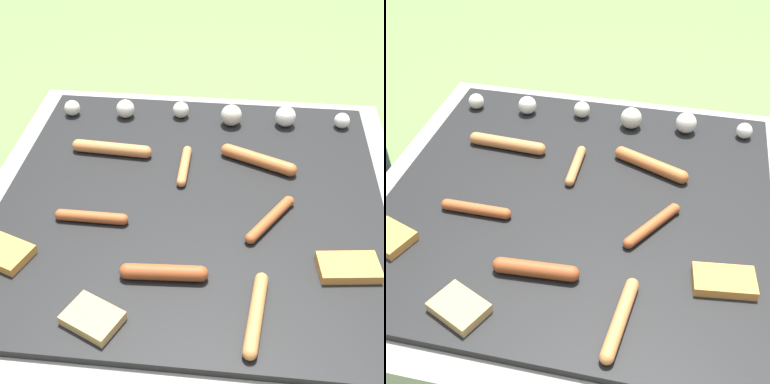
% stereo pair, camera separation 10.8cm
% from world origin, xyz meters
% --- Properties ---
extents(ground_plane, '(14.00, 14.00, 0.00)m').
position_xyz_m(ground_plane, '(0.00, 0.00, 0.00)').
color(ground_plane, '#608442').
extents(grill, '(0.98, 0.98, 0.37)m').
position_xyz_m(grill, '(0.00, 0.00, 0.18)').
color(grill, gray).
rests_on(grill, ground_plane).
extents(sausage_front_right, '(0.19, 0.10, 0.03)m').
position_xyz_m(sausage_front_right, '(0.15, 0.14, 0.38)').
color(sausage_front_right, '#B7602D').
rests_on(sausage_front_right, grill).
extents(sausage_front_left, '(0.17, 0.04, 0.03)m').
position_xyz_m(sausage_front_left, '(-0.03, -0.24, 0.38)').
color(sausage_front_left, '#93421E').
rests_on(sausage_front_left, grill).
extents(sausage_front_center, '(0.16, 0.03, 0.02)m').
position_xyz_m(sausage_front_center, '(-0.21, -0.10, 0.38)').
color(sausage_front_center, '#A34C23').
rests_on(sausage_front_center, grill).
extents(sausage_back_center, '(0.04, 0.19, 0.03)m').
position_xyz_m(sausage_back_center, '(0.15, -0.32, 0.38)').
color(sausage_back_center, '#C6753D').
rests_on(sausage_back_center, grill).
extents(sausage_mid_left, '(0.02, 0.15, 0.02)m').
position_xyz_m(sausage_mid_left, '(-0.03, 0.11, 0.38)').
color(sausage_mid_left, '#C6753D').
rests_on(sausage_mid_left, grill).
extents(sausage_back_left, '(0.20, 0.04, 0.03)m').
position_xyz_m(sausage_back_left, '(-0.22, 0.15, 0.38)').
color(sausage_back_left, '#C6753D').
rests_on(sausage_back_left, grill).
extents(sausage_back_right, '(0.11, 0.15, 0.02)m').
position_xyz_m(sausage_back_right, '(0.18, -0.06, 0.38)').
color(sausage_back_right, '#A34C23').
rests_on(sausage_back_right, grill).
extents(bread_slice_left, '(0.11, 0.10, 0.02)m').
position_xyz_m(bread_slice_left, '(-0.35, -0.22, 0.38)').
color(bread_slice_left, '#D18438').
rests_on(bread_slice_left, grill).
extents(bread_slice_center, '(0.12, 0.11, 0.02)m').
position_xyz_m(bread_slice_center, '(-0.14, -0.35, 0.38)').
color(bread_slice_center, tan).
rests_on(bread_slice_center, grill).
extents(bread_slice_right, '(0.13, 0.08, 0.02)m').
position_xyz_m(bread_slice_right, '(0.33, -0.18, 0.38)').
color(bread_slice_right, '#D18438').
rests_on(bread_slice_right, grill).
extents(mushroom_row, '(0.78, 0.07, 0.06)m').
position_xyz_m(mushroom_row, '(0.02, 0.33, 0.39)').
color(mushroom_row, beige).
rests_on(mushroom_row, grill).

